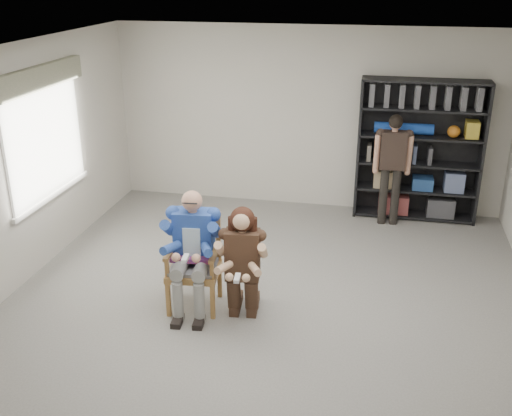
% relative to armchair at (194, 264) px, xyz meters
% --- Properties ---
extents(room_shell, '(6.00, 7.00, 2.80)m').
position_rel_armchair_xyz_m(room_shell, '(0.80, -0.10, 0.87)').
color(room_shell, beige).
rests_on(room_shell, ground).
extents(floor, '(6.00, 7.00, 0.01)m').
position_rel_armchair_xyz_m(floor, '(0.80, -0.10, -0.53)').
color(floor, slate).
rests_on(floor, ground).
extents(window_left, '(0.16, 2.00, 1.75)m').
position_rel_armchair_xyz_m(window_left, '(-2.15, 0.90, 1.10)').
color(window_left, white).
rests_on(window_left, room_shell).
extents(armchair, '(0.68, 0.66, 1.07)m').
position_rel_armchair_xyz_m(armchair, '(0.00, 0.00, 0.00)').
color(armchair, olive).
rests_on(armchair, floor).
extents(seated_man, '(0.68, 0.89, 1.39)m').
position_rel_armchair_xyz_m(seated_man, '(0.00, 0.00, 0.16)').
color(seated_man, navy).
rests_on(seated_man, floor).
extents(kneeling_woman, '(0.62, 0.90, 1.27)m').
position_rel_armchair_xyz_m(kneeling_woman, '(0.58, -0.12, 0.10)').
color(kneeling_woman, '#39261A').
rests_on(kneeling_woman, floor).
extents(bookshelf, '(1.80, 0.38, 2.10)m').
position_rel_armchair_xyz_m(bookshelf, '(2.50, 3.18, 0.52)').
color(bookshelf, black).
rests_on(bookshelf, floor).
extents(standing_man, '(0.52, 0.31, 1.66)m').
position_rel_armchair_xyz_m(standing_man, '(2.12, 2.85, 0.30)').
color(standing_man, '#2B211B').
rests_on(standing_man, floor).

